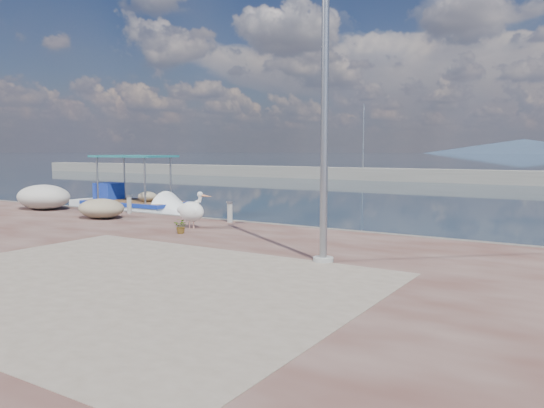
{
  "coord_description": "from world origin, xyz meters",
  "views": [
    {
      "loc": [
        8.42,
        -9.63,
        2.9
      ],
      "look_at": [
        0.0,
        3.8,
        1.3
      ],
      "focal_mm": 35.0,
      "sensor_mm": 36.0,
      "label": 1
    }
  ],
  "objects_px": {
    "pelican": "(192,211)",
    "bollard_near": "(230,211)",
    "boat_left": "(134,209)",
    "lamp_post": "(325,108)"
  },
  "relations": [
    {
      "from": "boat_left",
      "to": "lamp_post",
      "type": "relative_size",
      "value": 0.94
    },
    {
      "from": "boat_left",
      "to": "lamp_post",
      "type": "bearing_deg",
      "value": -29.14
    },
    {
      "from": "pelican",
      "to": "lamp_post",
      "type": "relative_size",
      "value": 0.17
    },
    {
      "from": "pelican",
      "to": "bollard_near",
      "type": "height_order",
      "value": "pelican"
    },
    {
      "from": "boat_left",
      "to": "bollard_near",
      "type": "relative_size",
      "value": 9.25
    },
    {
      "from": "boat_left",
      "to": "pelican",
      "type": "height_order",
      "value": "boat_left"
    },
    {
      "from": "lamp_post",
      "to": "boat_left",
      "type": "bearing_deg",
      "value": 152.64
    },
    {
      "from": "pelican",
      "to": "bollard_near",
      "type": "bearing_deg",
      "value": 75.4
    },
    {
      "from": "bollard_near",
      "to": "lamp_post",
      "type": "bearing_deg",
      "value": -36.05
    },
    {
      "from": "pelican",
      "to": "bollard_near",
      "type": "xyz_separation_m",
      "value": [
        0.16,
        1.74,
        -0.16
      ]
    }
  ]
}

